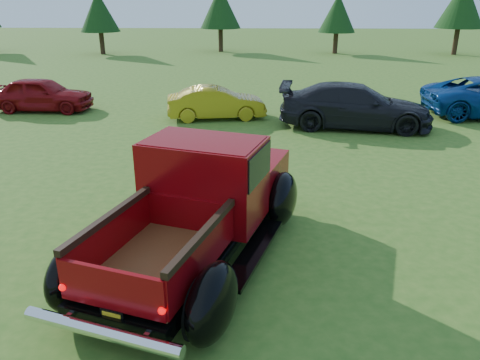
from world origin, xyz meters
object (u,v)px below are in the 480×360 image
at_px(tree_west, 99,11).
at_px(show_car_yellow, 216,103).
at_px(show_car_red, 42,94).
at_px(tree_east, 462,4).
at_px(show_car_grey, 355,106).
at_px(pickup_truck, 205,199).
at_px(tree_mid_right, 338,13).
at_px(tree_mid_left, 220,7).

bearing_deg(tree_west, show_car_yellow, -62.58).
bearing_deg(show_car_yellow, show_car_red, 71.90).
xyz_separation_m(tree_east, show_car_grey, (-11.79, -21.58, -2.92)).
distance_m(tree_east, pickup_truck, 34.14).
bearing_deg(show_car_yellow, tree_mid_right, -29.33).
bearing_deg(pickup_truck, show_car_grey, 80.97).
bearing_deg(tree_mid_right, show_car_red, -125.94).
height_order(tree_mid_left, show_car_grey, tree_mid_left).
bearing_deg(pickup_truck, show_car_red, 143.03).
bearing_deg(show_car_yellow, tree_west, 17.94).
bearing_deg(show_car_red, show_car_yellow, -96.90).
bearing_deg(show_car_red, tree_mid_left, -12.96).
height_order(tree_mid_right, show_car_grey, tree_mid_right).
distance_m(tree_mid_left, show_car_grey, 24.05).
xyz_separation_m(pickup_truck, show_car_grey, (4.24, 8.44, -0.22)).
bearing_deg(show_car_grey, pickup_truck, 161.00).
relative_size(tree_east, show_car_grey, 1.06).
xyz_separation_m(tree_mid_left, tree_mid_right, (9.00, -1.00, -0.41)).
height_order(tree_east, show_car_grey, tree_east).
xyz_separation_m(tree_east, pickup_truck, (-16.03, -30.02, -2.70)).
bearing_deg(show_car_grey, tree_mid_right, 0.48).
bearing_deg(tree_west, tree_mid_right, 3.18).
xyz_separation_m(tree_mid_left, pickup_truck, (1.97, -31.52, -2.42)).
xyz_separation_m(show_car_red, show_car_yellow, (6.90, -1.05, -0.07)).
xyz_separation_m(pickup_truck, show_car_red, (-7.47, 10.52, -0.31)).
distance_m(tree_mid_right, tree_east, 9.04).
bearing_deg(tree_mid_right, show_car_grey, -97.20).
relative_size(pickup_truck, show_car_red, 1.51).
relative_size(tree_east, show_car_yellow, 1.52).
relative_size(tree_mid_left, show_car_grey, 0.98).
xyz_separation_m(tree_west, show_car_grey, (15.21, -21.08, -2.37)).
height_order(tree_west, show_car_grey, tree_west).
relative_size(show_car_red, show_car_yellow, 1.08).
bearing_deg(show_car_red, tree_mid_right, -34.22).
relative_size(show_car_red, show_car_grey, 0.75).
distance_m(tree_east, show_car_grey, 24.76).
bearing_deg(pickup_truck, tree_west, 128.03).
bearing_deg(tree_mid_left, show_car_yellow, -86.37).
bearing_deg(show_car_yellow, tree_east, -48.41).
height_order(tree_mid_right, tree_east, tree_east).
bearing_deg(show_car_grey, tree_mid_left, 22.74).
relative_size(tree_mid_left, pickup_truck, 0.86).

